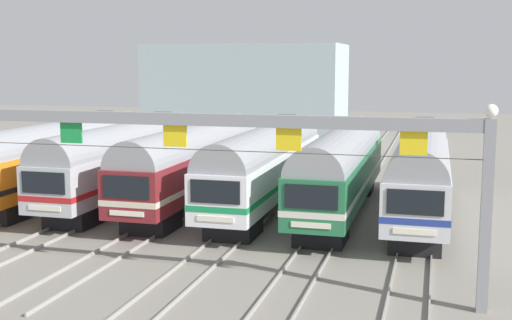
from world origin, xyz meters
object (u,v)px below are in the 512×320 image
at_px(commuter_train_white, 266,163).
at_px(catenary_gantry, 122,141).
at_px(commuter_train_stainless, 128,157).
at_px(commuter_train_orange, 65,155).
at_px(commuter_train_silver, 421,169).
at_px(commuter_train_maroon, 195,160).
at_px(commuter_train_green, 341,166).

height_order(commuter_train_white, catenary_gantry, catenary_gantry).
bearing_deg(commuter_train_stainless, catenary_gantry, -64.65).
bearing_deg(commuter_train_stainless, commuter_train_orange, 180.00).
bearing_deg(commuter_train_orange, commuter_train_stainless, 0.00).
xyz_separation_m(commuter_train_stainless, commuter_train_silver, (17.06, 0.00, 0.00)).
distance_m(commuter_train_stainless, catenary_gantry, 15.18).
bearing_deg(commuter_train_silver, commuter_train_orange, 180.00).
bearing_deg(commuter_train_orange, commuter_train_maroon, -0.03).
bearing_deg(commuter_train_green, commuter_train_white, 179.94).
bearing_deg(commuter_train_orange, catenary_gantry, -51.70).
relative_size(commuter_train_stainless, commuter_train_maroon, 1.00).
bearing_deg(catenary_gantry, commuter_train_orange, 128.30).
distance_m(commuter_train_green, commuter_train_silver, 4.26).
height_order(commuter_train_white, commuter_train_green, commuter_train_white).
distance_m(commuter_train_orange, commuter_train_green, 17.06).
bearing_deg(commuter_train_orange, commuter_train_green, -0.01).
distance_m(commuter_train_stainless, commuter_train_white, 8.53).
height_order(commuter_train_maroon, catenary_gantry, catenary_gantry).
height_order(commuter_train_stainless, commuter_train_white, same).
bearing_deg(commuter_train_stainless, commuter_train_green, -0.02).
distance_m(commuter_train_white, commuter_train_green, 4.26).
bearing_deg(commuter_train_green, commuter_train_orange, 179.99).
distance_m(commuter_train_orange, catenary_gantry, 17.41).
height_order(commuter_train_green, commuter_train_silver, commuter_train_silver).
bearing_deg(commuter_train_stainless, commuter_train_white, 0.00).
xyz_separation_m(commuter_train_maroon, commuter_train_silver, (12.79, 0.00, 0.00)).
relative_size(commuter_train_silver, catenary_gantry, 0.68).
height_order(commuter_train_orange, commuter_train_silver, same).
bearing_deg(catenary_gantry, commuter_train_white, 81.02).
bearing_deg(commuter_train_maroon, commuter_train_green, 0.00).
bearing_deg(commuter_train_maroon, commuter_train_white, 0.06).
bearing_deg(commuter_train_silver, commuter_train_stainless, 180.00).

